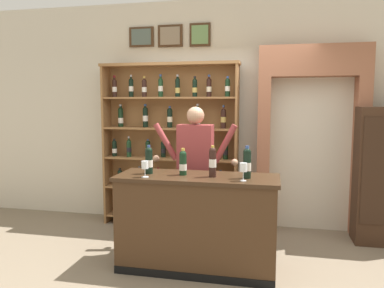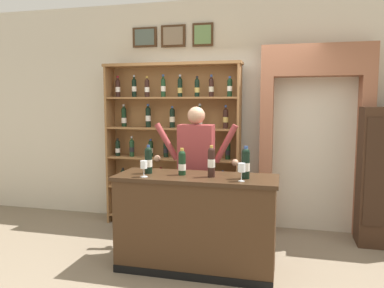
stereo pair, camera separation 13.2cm
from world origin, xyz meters
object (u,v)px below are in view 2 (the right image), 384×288
shopkeeper (196,161)px  wine_glass_left (144,166)px  tasting_bottle_prosecco (182,162)px  wine_shelf (173,141)px  wine_glass_center (242,168)px  tasting_counter (196,223)px  tasting_bottle_riserva (211,161)px  tasting_bottle_super_tuscan (246,163)px  tasting_bottle_rosso (148,160)px

shopkeeper → wine_glass_left: bearing=-114.6°
wine_glass_left → shopkeeper: bearing=65.4°
tasting_bottle_prosecco → wine_shelf: bearing=110.9°
shopkeeper → wine_glass_center: 0.98m
tasting_counter → tasting_bottle_riserva: bearing=-9.4°
shopkeeper → wine_glass_center: (0.62, -0.75, 0.07)m
tasting_bottle_super_tuscan → wine_glass_center: bearing=-100.3°
shopkeeper → wine_glass_left: shopkeeper is taller
tasting_counter → tasting_bottle_rosso: size_ratio=5.48×
wine_shelf → wine_glass_center: 1.88m
tasting_counter → tasting_bottle_super_tuscan: bearing=-3.0°
tasting_bottle_riserva → wine_shelf: bearing=121.2°
tasting_bottle_riserva → wine_glass_left: 0.68m
wine_glass_left → tasting_bottle_super_tuscan: bearing=9.3°
tasting_bottle_super_tuscan → wine_shelf: bearing=130.7°
wine_shelf → wine_glass_left: (0.16, -1.52, -0.10)m
tasting_bottle_rosso → wine_glass_center: (1.00, -0.16, -0.02)m
tasting_bottle_rosso → tasting_bottle_prosecco: (0.37, 0.01, -0.02)m
tasting_counter → wine_glass_left: size_ratio=10.01×
wine_shelf → tasting_bottle_prosecco: 1.41m
shopkeeper → tasting_bottle_riserva: bearing=-63.7°
tasting_bottle_prosecco → tasting_bottle_rosso: bearing=-178.6°
tasting_counter → shopkeeper: bearing=103.4°
tasting_counter → wine_glass_center: (0.48, -0.16, 0.62)m
tasting_counter → tasting_bottle_riserva: tasting_bottle_riserva is taller
tasting_bottle_riserva → wine_glass_left: (-0.66, -0.16, -0.04)m
tasting_bottle_rosso → tasting_bottle_super_tuscan: (1.03, -0.03, 0.01)m
tasting_counter → tasting_bottle_prosecco: bearing=177.2°
tasting_counter → tasting_bottle_super_tuscan: 0.83m
shopkeeper → wine_glass_left: size_ratio=10.19×
tasting_counter → tasting_bottle_rosso: (-0.52, -0.00, 0.64)m
tasting_counter → wine_glass_left: 0.81m
tasting_bottle_super_tuscan → wine_glass_center: (-0.02, -0.14, -0.03)m
tasting_bottle_prosecco → tasting_bottle_riserva: (0.32, -0.03, 0.03)m
tasting_counter → wine_glass_center: wine_glass_center is taller
wine_glass_left → wine_glass_center: bearing=1.6°
tasting_counter → wine_glass_center: bearing=-18.6°
wine_shelf → shopkeeper: wine_shelf is taller
tasting_bottle_super_tuscan → tasting_bottle_riserva: bearing=-179.9°
tasting_counter → tasting_bottle_prosecco: size_ratio=5.94×
tasting_bottle_rosso → wine_glass_center: tasting_bottle_rosso is taller
shopkeeper → tasting_bottle_super_tuscan: size_ratio=5.21×
tasting_bottle_riserva → wine_glass_center: 0.35m
tasting_bottle_rosso → wine_glass_center: size_ratio=1.72×
shopkeeper → tasting_bottle_rosso: 0.71m
tasting_bottle_prosecco → wine_glass_left: 0.40m
tasting_bottle_rosso → wine_glass_left: size_ratio=1.83×
tasting_bottle_super_tuscan → tasting_bottle_rosso: bearing=178.6°
wine_shelf → tasting_bottle_super_tuscan: 1.78m
tasting_bottle_riserva → shopkeeper: bearing=116.3°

